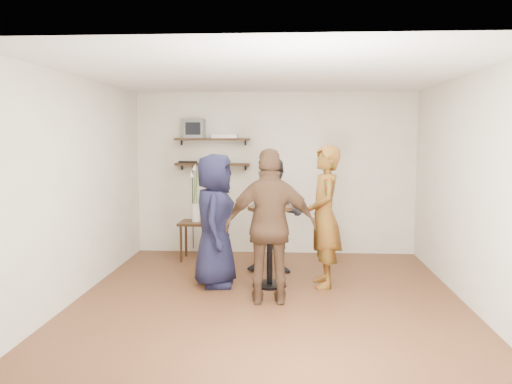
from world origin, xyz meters
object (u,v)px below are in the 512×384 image
person_navy (215,220)px  side_table (196,228)px  person_plaid (324,216)px  person_dark (275,216)px  person_brown (271,227)px  drinks_table (270,235)px  dvd_deck (225,136)px  radio (216,160)px  crt_monitor (195,129)px

person_navy → side_table: bearing=17.6°
person_plaid → person_navy: person_plaid is taller
person_dark → person_brown: person_brown is taller
person_dark → person_navy: person_navy is taller
person_navy → person_brown: size_ratio=0.95×
drinks_table → person_plaid: 0.73m
person_plaid → person_navy: bearing=-92.0°
dvd_deck → person_plaid: dvd_deck is taller
dvd_deck → person_navy: 2.18m
radio → side_table: size_ratio=0.37×
radio → drinks_table: radio is taller
crt_monitor → side_table: 1.60m
dvd_deck → radio: bearing=180.0°
drinks_table → person_plaid: person_plaid is taller
crt_monitor → person_plaid: crt_monitor is taller
crt_monitor → dvd_deck: 0.50m
crt_monitor → radio: crt_monitor is taller
radio → person_dark: size_ratio=0.14×
person_plaid → drinks_table: bearing=-90.0°
person_dark → person_navy: size_ratio=0.96×
person_navy → crt_monitor: bearing=15.7°
dvd_deck → person_plaid: bearing=-50.9°
person_plaid → person_dark: 0.90m
person_plaid → person_dark: (-0.64, 0.63, -0.09)m
side_table → drinks_table: (1.18, -1.42, 0.16)m
radio → person_plaid: size_ratio=0.12×
radio → person_brown: (0.97, -2.58, -0.63)m
radio → side_table: (-0.25, -0.47, -1.02)m
crt_monitor → person_plaid: (1.96, -1.82, -1.12)m
person_plaid → person_brown: (-0.65, -0.76, -0.01)m
crt_monitor → side_table: size_ratio=0.54×
dvd_deck → crt_monitor: bearing=180.0°
drinks_table → person_dark: size_ratio=0.64×
person_plaid → crt_monitor: bearing=-138.2°
radio → person_navy: 2.03m
drinks_table → person_navy: (-0.69, -0.02, 0.18)m
crt_monitor → radio: (0.34, 0.00, -0.50)m
crt_monitor → side_table: crt_monitor is taller
crt_monitor → person_dark: crt_monitor is taller
person_plaid → person_navy: size_ratio=1.06×
radio → person_dark: (0.98, -1.19, -0.71)m
side_table → drinks_table: 1.85m
crt_monitor → drinks_table: bearing=-56.0°
dvd_deck → side_table: 1.53m
side_table → crt_monitor: bearing=100.7°
person_dark → dvd_deck: bearing=128.9°
dvd_deck → drinks_table: size_ratio=0.39×
radio → drinks_table: size_ratio=0.21×
side_table → drinks_table: drinks_table is taller
person_plaid → radio: bearing=-143.6°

